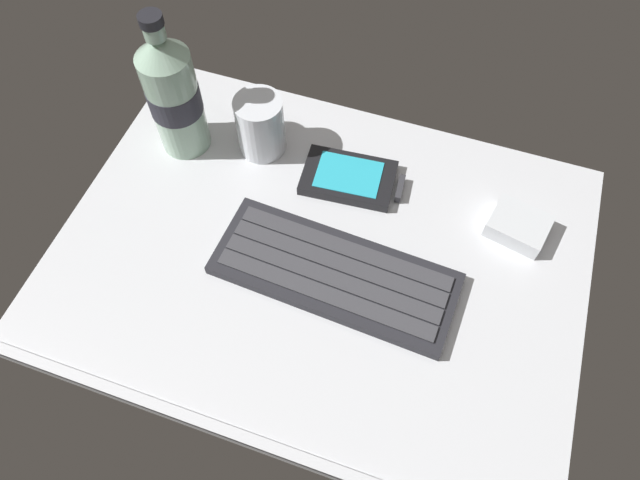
# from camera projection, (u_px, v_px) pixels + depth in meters

# --- Properties ---
(ground_plane) EXTENTS (0.64, 0.48, 0.03)m
(ground_plane) POSITION_uv_depth(u_px,v_px,m) (319.00, 258.00, 0.72)
(ground_plane) COLOR silver
(keyboard) EXTENTS (0.30, 0.13, 0.02)m
(keyboard) POSITION_uv_depth(u_px,v_px,m) (335.00, 273.00, 0.69)
(keyboard) COLOR #232328
(keyboard) RESTS_ON ground_plane
(handheld_device) EXTENTS (0.13, 0.09, 0.02)m
(handheld_device) POSITION_uv_depth(u_px,v_px,m) (353.00, 179.00, 0.76)
(handheld_device) COLOR black
(handheld_device) RESTS_ON ground_plane
(juice_cup) EXTENTS (0.06, 0.06, 0.09)m
(juice_cup) POSITION_uv_depth(u_px,v_px,m) (261.00, 127.00, 0.76)
(juice_cup) COLOR silver
(juice_cup) RESTS_ON ground_plane
(water_bottle) EXTENTS (0.07, 0.07, 0.21)m
(water_bottle) POSITION_uv_depth(u_px,v_px,m) (173.00, 94.00, 0.72)
(water_bottle) COLOR #9EC1A8
(water_bottle) RESTS_ON ground_plane
(charger_block) EXTENTS (0.08, 0.07, 0.02)m
(charger_block) POSITION_uv_depth(u_px,v_px,m) (518.00, 226.00, 0.72)
(charger_block) COLOR silver
(charger_block) RESTS_ON ground_plane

